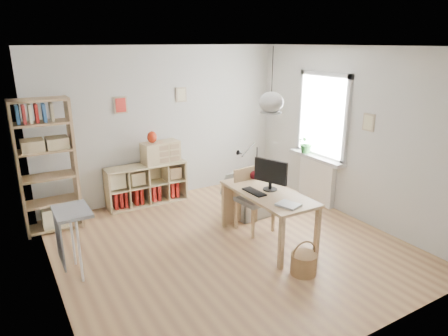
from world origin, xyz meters
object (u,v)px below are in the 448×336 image
cube_shelf (145,187)px  chair (252,196)px  tall_bookshelf (46,161)px  monitor (271,173)px  desk (268,198)px  drawer_chest (161,152)px  storage_chest (251,201)px

cube_shelf → chair: size_ratio=1.47×
tall_bookshelf → monitor: bearing=-35.5°
desk → tall_bookshelf: tall_bookshelf is taller
chair → drawer_chest: size_ratio=1.46×
cube_shelf → monitor: (1.09, -2.18, 0.70)m
storage_chest → drawer_chest: 1.79m
cube_shelf → tall_bookshelf: (-1.56, -0.28, 0.79)m
desk → tall_bookshelf: bearing=143.0°
monitor → drawer_chest: size_ratio=0.75×
cube_shelf → drawer_chest: 0.68m
tall_bookshelf → monitor: 3.27m
monitor → drawer_chest: monitor is taller
desk → chair: bearing=85.9°
cube_shelf → storage_chest: size_ratio=1.85×
desk → drawer_chest: (-0.71, 2.19, 0.25)m
tall_bookshelf → storage_chest: tall_bookshelf is taller
tall_bookshelf → chair: tall_bookshelf is taller
desk → chair: chair is taller
storage_chest → desk: bearing=-112.5°
cube_shelf → tall_bookshelf: tall_bookshelf is taller
cube_shelf → chair: 2.10m
storage_chest → monitor: monitor is taller
desk → drawer_chest: 2.32m
desk → drawer_chest: drawer_chest is taller
cube_shelf → chair: chair is taller
chair → storage_chest: (0.30, 0.47, -0.32)m
storage_chest → drawer_chest: (-1.05, 1.29, 0.68)m
tall_bookshelf → storage_chest: (2.92, -1.05, -0.86)m
tall_bookshelf → storage_chest: 3.22m
cube_shelf → monitor: 2.54m
cube_shelf → monitor: monitor is taller
chair → storage_chest: size_ratio=1.26×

